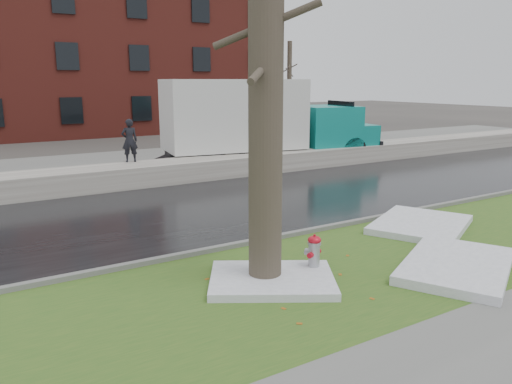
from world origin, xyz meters
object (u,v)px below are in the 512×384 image
worker (130,141)px  fire_hydrant (314,253)px  box_truck (260,120)px  tree (266,70)px

worker → fire_hydrant: bearing=100.1°
fire_hydrant → worker: (-0.18, 10.38, 1.07)m
box_truck → worker: (-5.90, -0.73, -0.42)m
fire_hydrant → box_truck: size_ratio=0.07×
fire_hydrant → box_truck: (5.72, 11.11, 1.49)m
tree → box_truck: tree is taller
box_truck → worker: bearing=-163.8°
tree → worker: 10.48m
fire_hydrant → worker: size_ratio=0.50×
box_truck → fire_hydrant: bearing=-108.1°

